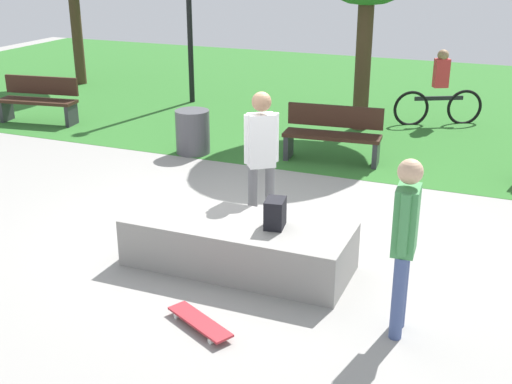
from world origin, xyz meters
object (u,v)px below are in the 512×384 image
backpack_on_ledge (275,213)px  skateboard_by_ledge (200,322)px  skater_watching (261,152)px  park_bench_center_lawn (333,133)px  park_bench_by_oak (39,99)px  trash_bin (193,132)px  cyclist_on_bicycle (439,93)px  skater_performing_trick (405,235)px  concrete_ledge (238,244)px

backpack_on_ledge → skateboard_by_ledge: (-0.25, -1.34, -0.64)m
skater_watching → park_bench_center_lawn: skater_watching is taller
skateboard_by_ledge → park_bench_center_lawn: (-0.28, 5.43, 0.42)m
park_bench_by_oak → trash_bin: size_ratio=2.19×
cyclist_on_bicycle → skateboard_by_ledge: bearing=-96.7°
backpack_on_ledge → trash_bin: backpack_on_ledge is taller
skater_watching → park_bench_by_oak: 7.04m
skater_watching → cyclist_on_bicycle: size_ratio=1.10×
park_bench_by_oak → trash_bin: 3.90m
skater_watching → park_bench_by_oak: size_ratio=1.09×
skater_watching → park_bench_center_lawn: bearing=89.8°
park_bench_center_lawn → cyclist_on_bicycle: (1.29, 3.09, 0.15)m
skater_performing_trick → park_bench_center_lawn: 5.21m
backpack_on_ledge → park_bench_center_lawn: bearing=178.3°
concrete_ledge → skater_watching: bearing=96.9°
park_bench_center_lawn → skater_performing_trick: bearing=-67.0°
park_bench_by_oak → backpack_on_ledge: bearing=-32.4°
skater_performing_trick → cyclist_on_bicycle: (-0.74, 7.86, -0.36)m
trash_bin → cyclist_on_bicycle: cyclist_on_bicycle is taller
skater_performing_trick → backpack_on_ledge: bearing=155.4°
concrete_ledge → skateboard_by_ledge: (0.18, -1.30, -0.21)m
skater_performing_trick → park_bench_by_oak: size_ratio=1.03×
skater_watching → trash_bin: size_ratio=2.38×
cyclist_on_bicycle → trash_bin: bearing=-135.4°
backpack_on_ledge → park_bench_by_oak: 7.97m
park_bench_center_lawn → skateboard_by_ledge: bearing=-87.0°
concrete_ledge → park_bench_center_lawn: size_ratio=1.54×
trash_bin → cyclist_on_bicycle: size_ratio=0.46×
park_bench_by_oak → park_bench_center_lawn: (6.19, -0.18, 0.00)m
backpack_on_ledge → cyclist_on_bicycle: cyclist_on_bicycle is taller
skater_watching → cyclist_on_bicycle: 6.38m
backpack_on_ledge → park_bench_center_lawn: 4.13m
backpack_on_ledge → cyclist_on_bicycle: 7.22m
concrete_ledge → park_bench_center_lawn: (-0.11, 4.12, 0.21)m
skater_performing_trick → trash_bin: size_ratio=2.26×
cyclist_on_bicycle → skater_performing_trick: bearing=-84.6°
trash_bin → skater_watching: bearing=-48.5°
cyclist_on_bicycle → skater_watching: bearing=-101.7°
trash_bin → skateboard_by_ledge: bearing=-61.8°
skater_performing_trick → skater_watching: (-2.04, 1.63, 0.06)m
skater_performing_trick → park_bench_center_lawn: (-2.02, 4.77, -0.52)m
skateboard_by_ledge → trash_bin: trash_bin is taller
concrete_ledge → backpack_on_ledge: size_ratio=7.87×
skateboard_by_ledge → skater_watching: bearing=97.4°
trash_bin → concrete_ledge: bearing=-55.8°
skateboard_by_ledge → backpack_on_ledge: bearing=79.5°
park_bench_by_oak → park_bench_center_lawn: 6.19m
park_bench_by_oak → park_bench_center_lawn: same height
skater_watching → skater_performing_trick: bearing=-38.7°
backpack_on_ledge → skateboard_by_ledge: size_ratio=0.40×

